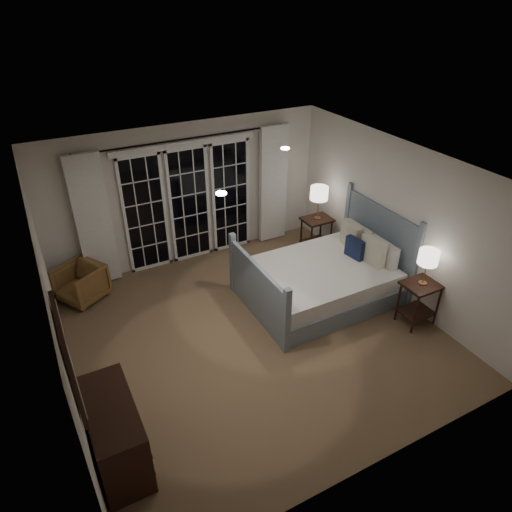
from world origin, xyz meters
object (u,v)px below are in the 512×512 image
nightstand_right (316,230)px  lamp_right (319,194)px  bed (323,278)px  lamp_left (428,258)px  armchair (81,283)px  dresser (116,433)px  nightstand_left (419,297)px

nightstand_right → lamp_right: (0.00, 0.00, 0.73)m
bed → lamp_right: 1.69m
lamp_left → armchair: (-4.34, 2.95, -0.84)m
lamp_right → dresser: (-4.37, -2.72, -0.78)m
bed → lamp_right: (0.72, 1.27, 0.85)m
nightstand_right → armchair: bearing=173.6°
lamp_left → bed: bearing=125.5°
lamp_left → armchair: lamp_left is taller
armchair → lamp_right: bearing=52.2°
nightstand_right → lamp_left: size_ratio=1.25×
nightstand_right → lamp_right: lamp_right is taller
nightstand_right → lamp_left: lamp_left is taller
nightstand_right → lamp_left: bearing=-86.8°
nightstand_left → nightstand_right: (-0.14, 2.48, -0.01)m
armchair → nightstand_right: bearing=52.2°
armchair → dresser: (-0.16, -3.19, 0.10)m
dresser → nightstand_right: bearing=32.0°
bed → lamp_right: size_ratio=3.75×
lamp_left → dresser: 4.57m
lamp_right → dresser: 5.20m
nightstand_left → nightstand_right: size_ratio=1.02×
nightstand_right → dresser: (-4.37, -2.72, -0.05)m
nightstand_left → lamp_right: (-0.14, 2.48, 0.72)m
bed → armchair: (-3.48, 1.74, -0.04)m
nightstand_left → lamp_right: bearing=93.2°
lamp_right → bed: bearing=-119.6°
lamp_left → dresser: size_ratio=0.48×
lamp_left → dresser: (-4.50, -0.24, -0.74)m
armchair → nightstand_left: bearing=24.4°
lamp_left → armchair: bearing=145.8°
lamp_right → nightstand_left: bearing=-86.8°
nightstand_left → armchair: nightstand_left is taller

